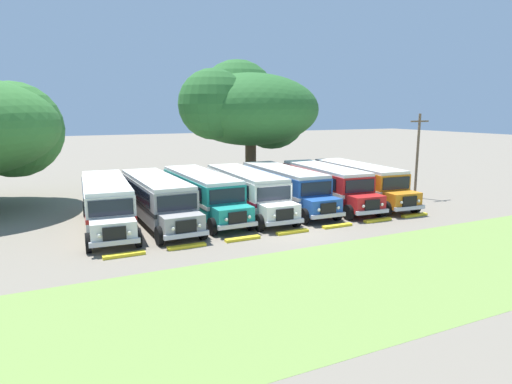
% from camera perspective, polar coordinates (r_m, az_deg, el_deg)
% --- Properties ---
extents(ground_plane, '(220.00, 220.00, 0.00)m').
position_cam_1_polar(ground_plane, '(26.06, 3.88, -4.92)').
color(ground_plane, slate).
extents(foreground_grass_strip, '(80.00, 9.30, 0.01)m').
position_cam_1_polar(foreground_grass_strip, '(19.82, 15.67, -10.34)').
color(foreground_grass_strip, olive).
rests_on(foreground_grass_strip, ground_plane).
extents(parked_bus_slot_0, '(3.30, 10.93, 2.82)m').
position_cam_1_polar(parked_bus_slot_0, '(27.90, -18.80, -1.10)').
color(parked_bus_slot_0, silver).
rests_on(parked_bus_slot_0, ground_plane).
extents(parked_bus_slot_1, '(2.87, 10.86, 2.82)m').
position_cam_1_polar(parked_bus_slot_1, '(28.18, -12.67, -0.68)').
color(parked_bus_slot_1, '#9E9993').
rests_on(parked_bus_slot_1, ground_plane).
extents(parked_bus_slot_2, '(2.83, 10.86, 2.82)m').
position_cam_1_polar(parked_bus_slot_2, '(29.58, -6.98, 0.03)').
color(parked_bus_slot_2, teal).
rests_on(parked_bus_slot_2, ground_plane).
extents(parked_bus_slot_3, '(3.00, 10.88, 2.82)m').
position_cam_1_polar(parked_bus_slot_3, '(30.23, -1.26, 0.33)').
color(parked_bus_slot_3, silver).
rests_on(parked_bus_slot_3, ground_plane).
extents(parked_bus_slot_4, '(2.97, 10.88, 2.82)m').
position_cam_1_polar(parked_bus_slot_4, '(31.88, 3.72, 0.84)').
color(parked_bus_slot_4, '#23519E').
rests_on(parked_bus_slot_4, ground_plane).
extents(parked_bus_slot_5, '(3.37, 10.94, 2.82)m').
position_cam_1_polar(parked_bus_slot_5, '(33.29, 9.05, 1.14)').
color(parked_bus_slot_5, red).
rests_on(parked_bus_slot_5, ground_plane).
extents(parked_bus_slot_6, '(3.36, 10.94, 2.82)m').
position_cam_1_polar(parked_bus_slot_6, '(34.89, 13.19, 1.42)').
color(parked_bus_slot_6, orange).
rests_on(parked_bus_slot_6, ground_plane).
extents(curb_wheelstop_0, '(2.00, 0.36, 0.15)m').
position_cam_1_polar(curb_wheelstop_0, '(22.34, -16.69, -7.81)').
color(curb_wheelstop_0, yellow).
rests_on(curb_wheelstop_0, ground_plane).
extents(curb_wheelstop_1, '(2.00, 0.36, 0.15)m').
position_cam_1_polar(curb_wheelstop_1, '(22.98, -8.93, -6.96)').
color(curb_wheelstop_1, yellow).
rests_on(curb_wheelstop_1, ground_plane).
extents(curb_wheelstop_2, '(2.00, 0.36, 0.15)m').
position_cam_1_polar(curb_wheelstop_2, '(24.02, -1.74, -6.06)').
color(curb_wheelstop_2, yellow).
rests_on(curb_wheelstop_2, ground_plane).
extents(curb_wheelstop_3, '(2.00, 0.36, 0.15)m').
position_cam_1_polar(curb_wheelstop_3, '(25.40, 4.74, -5.17)').
color(curb_wheelstop_3, yellow).
rests_on(curb_wheelstop_3, ground_plane).
extents(curb_wheelstop_4, '(2.00, 0.36, 0.15)m').
position_cam_1_polar(curb_wheelstop_4, '(27.08, 10.47, -4.32)').
color(curb_wheelstop_4, yellow).
rests_on(curb_wheelstop_4, ground_plane).
extents(curb_wheelstop_5, '(2.00, 0.36, 0.15)m').
position_cam_1_polar(curb_wheelstop_5, '(29.00, 15.47, -3.54)').
color(curb_wheelstop_5, yellow).
rests_on(curb_wheelstop_5, ground_plane).
extents(curb_wheelstop_6, '(2.00, 0.36, 0.15)m').
position_cam_1_polar(curb_wheelstop_6, '(31.11, 19.82, -2.84)').
color(curb_wheelstop_6, yellow).
rests_on(curb_wheelstop_6, ground_plane).
extents(broad_shade_tree, '(13.79, 13.27, 11.90)m').
position_cam_1_polar(broad_shade_tree, '(42.96, -1.10, 10.88)').
color(broad_shade_tree, brown).
rests_on(broad_shade_tree, ground_plane).
extents(utility_pole, '(1.80, 0.20, 6.69)m').
position_cam_1_polar(utility_pole, '(37.32, 20.17, 4.74)').
color(utility_pole, brown).
rests_on(utility_pole, ground_plane).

